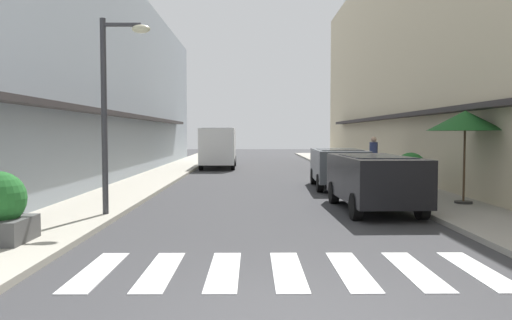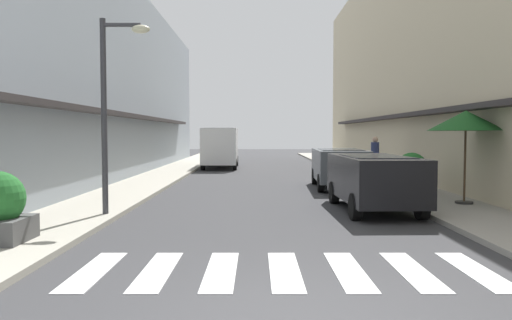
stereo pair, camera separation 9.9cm
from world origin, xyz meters
TOP-DOWN VIEW (x-y plane):
  - ground_plane at (0.00, 16.28)m, footprint 89.54×89.54m
  - sidewalk_left at (-4.85, 16.28)m, footprint 2.24×56.98m
  - sidewalk_right at (4.85, 16.28)m, footprint 2.24×56.98m
  - building_row_left at (-8.47, 17.32)m, footprint 5.50×38.63m
  - building_row_right at (8.47, 17.32)m, footprint 5.50×38.63m
  - crosswalk at (-0.00, 2.06)m, footprint 6.15×2.20m
  - parked_car_near at (2.69, 7.89)m, footprint 1.88×4.36m
  - parked_car_mid at (2.69, 13.45)m, footprint 1.95×4.27m
  - delivery_van at (-2.54, 24.55)m, footprint 2.07×5.43m
  - street_lamp at (-3.85, 6.71)m, footprint 1.19×0.28m
  - cafe_umbrella at (5.32, 8.46)m, footprint 2.03×2.03m
  - planter_midblock at (4.62, 10.91)m, footprint 1.08×1.08m
  - pedestrian_walking_near at (4.55, 15.63)m, footprint 0.34×0.34m

SIDE VIEW (x-z plane):
  - ground_plane at x=0.00m, z-range 0.00..0.00m
  - crosswalk at x=0.00m, z-range 0.00..0.01m
  - sidewalk_left at x=-4.85m, z-range 0.00..0.12m
  - sidewalk_right at x=4.85m, z-range 0.00..0.12m
  - planter_midblock at x=4.62m, z-range 0.07..1.39m
  - parked_car_mid at x=2.69m, z-range 0.19..1.66m
  - parked_car_near at x=2.69m, z-range 0.19..1.66m
  - pedestrian_walking_near at x=4.55m, z-range 0.18..1.98m
  - delivery_van at x=-2.54m, z-range 0.22..2.59m
  - cafe_umbrella at x=5.32m, z-range 1.11..3.67m
  - street_lamp at x=-3.85m, z-range 0.69..5.34m
  - building_row_left at x=-8.47m, z-range 0.00..8.97m
  - building_row_right at x=8.47m, z-range 0.00..11.30m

